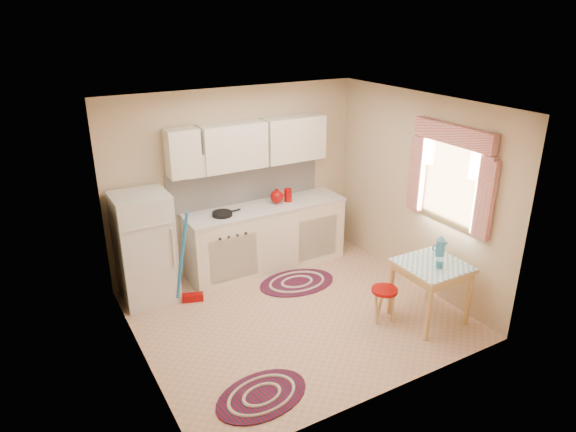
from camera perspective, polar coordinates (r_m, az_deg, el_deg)
The scene contains 14 objects.
room_shell at distance 5.87m, azimuth 1.02°, elevation 3.92°, with size 3.64×3.60×2.52m.
fridge at distance 6.54m, azimuth -15.62°, elevation -3.43°, with size 0.65×0.60×1.40m, color silver.
broom at distance 6.38m, azimuth -10.86°, elevation -4.64°, with size 0.28×0.12×1.20m, color #1E73BB, non-canonical shape.
base_cabinets at distance 7.21m, azimuth -2.45°, elevation -2.41°, with size 2.25×0.60×0.88m, color white.
countertop at distance 7.03m, azimuth -2.51°, elevation 1.01°, with size 2.27×0.62×0.04m, color silver.
frying_pan at distance 6.72m, azimuth -7.32°, elevation 0.23°, with size 0.26×0.26×0.05m, color black.
red_kettle at distance 7.07m, azimuth -1.26°, elevation 2.17°, with size 0.20×0.18×0.20m, color #960705, non-canonical shape.
red_canister at distance 7.16m, azimuth 0.01°, elevation 2.26°, with size 0.11×0.11×0.16m, color #960705.
table at distance 6.26m, azimuth 15.44°, elevation -8.13°, with size 0.72×0.72×0.72m, color #DAB26D.
stool at distance 6.18m, azimuth 10.56°, elevation -9.66°, with size 0.31×0.31×0.42m, color #960705.
coffee_pot at distance 6.25m, azimuth 16.60°, elevation -3.17°, with size 0.13×0.11×0.27m, color teal, non-canonical shape.
mug at distance 6.00m, azimuth 16.48°, elevation -5.13°, with size 0.08×0.08×0.10m, color teal.
rug_center at distance 6.95m, azimuth 1.00°, elevation -7.39°, with size 1.04×0.70×0.02m, color maroon, non-canonical shape.
rug_left at distance 5.16m, azimuth -2.93°, elevation -19.31°, with size 0.95×0.63×0.02m, color maroon, non-canonical shape.
Camera 1 is at (-2.69, -4.56, 3.41)m, focal length 32.00 mm.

